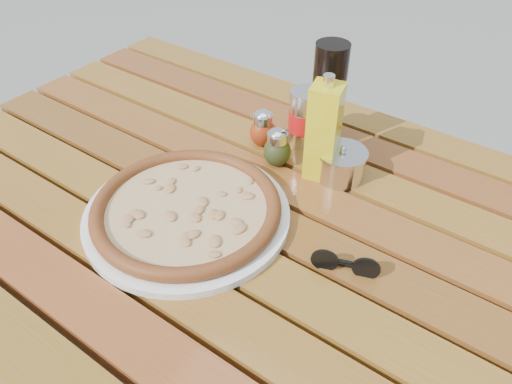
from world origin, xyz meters
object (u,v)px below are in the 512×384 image
Objects in this scene: oregano_shaker at (277,148)px; plate at (187,215)px; table at (250,240)px; sunglasses at (345,264)px; pizza at (186,208)px; pepper_shaker at (263,129)px; parmesan_tin at (341,164)px; soda_can at (305,118)px; dark_bottle at (328,97)px; olive_oil_cruet at (323,132)px.

plate is at bearing -99.77° from oregano_shaker.
sunglasses is (0.20, -0.03, 0.09)m from table.
oregano_shaker is (0.04, 0.22, 0.02)m from pizza.
pepper_shaker is (-0.02, 0.26, 0.02)m from pizza.
plate is at bearing 0.00° from pizza.
table is 0.15m from pizza.
plate reaches higher than table.
table is 17.07× the size of pepper_shaker.
parmesan_tin is at bearing 58.33° from pizza.
pepper_shaker is 0.68× the size of soda_can.
parmesan_tin is (0.08, -0.08, -0.08)m from dark_bottle.
pepper_shaker is 0.15m from dark_bottle.
plate is 3.00× the size of soda_can.
olive_oil_cruet is at bearing 14.42° from oregano_shaker.
parmesan_tin is 0.24m from sunglasses.
soda_can is 0.12m from olive_oil_cruet.
oregano_shaker is at bearing -163.28° from parmesan_tin.
sunglasses is (0.20, -0.29, -0.09)m from dark_bottle.
olive_oil_cruet is (0.09, 0.02, 0.06)m from oregano_shaker.
soda_can is (0.04, 0.32, 0.04)m from pizza.
dark_bottle reaches higher than oregano_shaker.
pepper_shaker is at bearing -142.64° from dark_bottle.
pizza is (-0.08, -0.08, 0.10)m from table.
olive_oil_cruet is (0.15, -0.02, 0.06)m from pepper_shaker.
pepper_shaker is (-0.02, 0.26, 0.03)m from plate.
olive_oil_cruet is at bearing -64.34° from dark_bottle.
plate is 0.02m from pizza.
pizza reaches higher than table.
oregano_shaker is 0.37× the size of dark_bottle.
dark_bottle is at bearing 71.48° from oregano_shaker.
plate is 3.21× the size of parmesan_tin.
soda_can is (0.04, 0.32, 0.05)m from plate.
table is 17.07× the size of oregano_shaker.
olive_oil_cruet is 1.87× the size of parmesan_tin.
oregano_shaker is at bearing 80.23° from plate.
oregano_shaker is at bearing -108.52° from dark_bottle.
dark_bottle is (0.08, 0.34, 0.09)m from pizza.
soda_can is 1.07× the size of parmesan_tin.
dark_bottle is 0.14m from parmesan_tin.
dark_bottle reaches higher than olive_oil_cruet.
table is 0.24m from olive_oil_cruet.
dark_bottle is at bearing 104.74° from sunglasses.
oregano_shaker is 0.11m from olive_oil_cruet.
table is at bearing 152.22° from sunglasses.
soda_can is at bearing 82.70° from pizza.
olive_oil_cruet is 0.08m from parmesan_tin.
olive_oil_cruet reaches higher than pizza.
olive_oil_cruet is 0.26m from sunglasses.
olive_oil_cruet is at bearing 108.75° from sunglasses.
pepper_shaker is at bearing -138.82° from soda_can.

